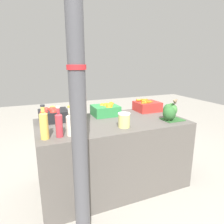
# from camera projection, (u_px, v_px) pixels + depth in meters

# --- Properties ---
(ground_plane) EXTENTS (10.00, 10.00, 0.00)m
(ground_plane) POSITION_uv_depth(u_px,v_px,m) (112.00, 182.00, 2.35)
(ground_plane) COLOR gray
(market_table) EXTENTS (1.59, 0.82, 0.76)m
(market_table) POSITION_uv_depth(u_px,v_px,m) (112.00, 153.00, 2.25)
(market_table) COLOR #56514C
(market_table) RESTS_ON ground_plane
(support_pole) EXTENTS (0.12, 0.12, 2.54)m
(support_pole) POSITION_uv_depth(u_px,v_px,m) (77.00, 80.00, 1.23)
(support_pole) COLOR #4C4C51
(support_pole) RESTS_ON ground_plane
(apple_crate) EXTENTS (0.30, 0.27, 0.15)m
(apple_crate) POSITION_uv_depth(u_px,v_px,m) (53.00, 114.00, 2.14)
(apple_crate) COLOR black
(apple_crate) RESTS_ON market_table
(orange_crate) EXTENTS (0.30, 0.27, 0.16)m
(orange_crate) POSITION_uv_depth(u_px,v_px,m) (106.00, 110.00, 2.37)
(orange_crate) COLOR #2D8442
(orange_crate) RESTS_ON market_table
(carrot_crate) EXTENTS (0.30, 0.28, 0.15)m
(carrot_crate) POSITION_uv_depth(u_px,v_px,m) (147.00, 106.00, 2.59)
(carrot_crate) COLOR red
(carrot_crate) RESTS_ON market_table
(broccoli_pile) EXTENTS (0.25, 0.19, 0.18)m
(broccoli_pile) POSITION_uv_depth(u_px,v_px,m) (170.00, 112.00, 2.18)
(broccoli_pile) COLOR #2D602D
(broccoli_pile) RESTS_ON market_table
(juice_bottle_golden) EXTENTS (0.07, 0.07, 0.29)m
(juice_bottle_golden) POSITION_uv_depth(u_px,v_px,m) (44.00, 125.00, 1.63)
(juice_bottle_golden) COLOR gold
(juice_bottle_golden) RESTS_ON market_table
(juice_bottle_ruby) EXTENTS (0.06, 0.06, 0.27)m
(juice_bottle_ruby) POSITION_uv_depth(u_px,v_px,m) (59.00, 124.00, 1.68)
(juice_bottle_ruby) COLOR #B2333D
(juice_bottle_ruby) RESTS_ON market_table
(juice_bottle_cloudy) EXTENTS (0.08, 0.08, 0.26)m
(juice_bottle_cloudy) POSITION_uv_depth(u_px,v_px,m) (71.00, 123.00, 1.72)
(juice_bottle_cloudy) COLOR beige
(juice_bottle_cloudy) RESTS_ON market_table
(pickle_jar) EXTENTS (0.12, 0.12, 0.14)m
(pickle_jar) POSITION_uv_depth(u_px,v_px,m) (124.00, 120.00, 1.94)
(pickle_jar) COLOR #D1CC75
(pickle_jar) RESTS_ON market_table
(sparrow_bird) EXTENTS (0.12, 0.09, 0.05)m
(sparrow_bird) POSITION_uv_depth(u_px,v_px,m) (175.00, 101.00, 2.15)
(sparrow_bird) COLOR #4C3D2D
(sparrow_bird) RESTS_ON broccoli_pile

